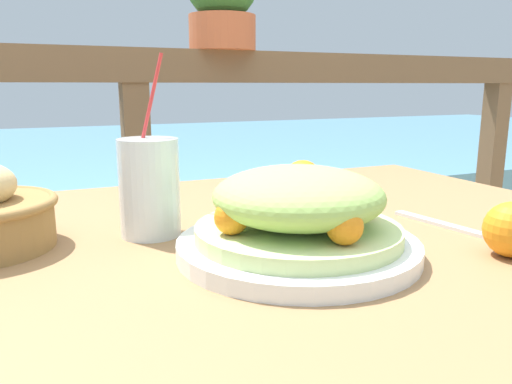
# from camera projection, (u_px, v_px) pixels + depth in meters

# --- Properties ---
(patio_table) EXTENTS (1.20, 0.90, 0.75)m
(patio_table) POSITION_uv_depth(u_px,v_px,m) (253.00, 305.00, 0.68)
(patio_table) COLOR #997047
(patio_table) RESTS_ON ground_plane
(railing_fence) EXTENTS (2.80, 0.08, 1.05)m
(railing_fence) POSITION_uv_depth(u_px,v_px,m) (137.00, 146.00, 1.38)
(railing_fence) COLOR brown
(railing_fence) RESTS_ON ground_plane
(sea_backdrop) EXTENTS (12.00, 4.00, 0.50)m
(sea_backdrop) POSITION_uv_depth(u_px,v_px,m) (77.00, 181.00, 3.73)
(sea_backdrop) COLOR #568EA8
(sea_backdrop) RESTS_ON ground_plane
(salad_plate) EXTENTS (0.29, 0.29, 0.11)m
(salad_plate) POSITION_uv_depth(u_px,v_px,m) (298.00, 218.00, 0.60)
(salad_plate) COLOR white
(salad_plate) RESTS_ON patio_table
(drink_glass) EXTENTS (0.08, 0.08, 0.25)m
(drink_glass) POSITION_uv_depth(u_px,v_px,m) (150.00, 187.00, 0.68)
(drink_glass) COLOR silver
(drink_glass) RESTS_ON patio_table
(knife) EXTENTS (0.04, 0.18, 0.00)m
(knife) POSITION_uv_depth(u_px,v_px,m) (446.00, 225.00, 0.73)
(knife) COLOR silver
(knife) RESTS_ON patio_table
(orange_near_basket) EXTENTS (0.07, 0.07, 0.07)m
(orange_near_basket) POSITION_uv_depth(u_px,v_px,m) (303.00, 179.00, 0.91)
(orange_near_basket) COLOR orange
(orange_near_basket) RESTS_ON patio_table
(orange_near_glass) EXTENTS (0.07, 0.07, 0.07)m
(orange_near_glass) POSITION_uv_depth(u_px,v_px,m) (512.00, 230.00, 0.60)
(orange_near_glass) COLOR orange
(orange_near_glass) RESTS_ON patio_table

